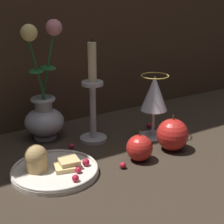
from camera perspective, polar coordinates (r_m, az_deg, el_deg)
ground_plane at (r=0.95m, az=-2.72°, el=-6.45°), size 2.40×2.40×0.00m
vase at (r=1.03m, az=-10.31°, el=0.57°), size 0.12×0.11×0.32m
plate_with_pastries at (r=0.87m, az=-9.24°, el=-8.32°), size 0.20×0.20×0.07m
wine_glass at (r=1.03m, az=6.45°, el=2.48°), size 0.08×0.08×0.18m
candlestick at (r=0.99m, az=-2.94°, el=1.60°), size 0.07×0.07×0.28m
apple_beside_vase at (r=0.98m, az=9.20°, el=-3.42°), size 0.08×0.08×0.09m
apple_near_glass at (r=0.91m, az=4.21°, el=-5.48°), size 0.06×0.06×0.08m
berry_near_plate at (r=1.12m, az=5.66°, el=-2.04°), size 0.01×0.01×0.01m
berry_front_center at (r=0.99m, az=-6.20°, el=-5.19°), size 0.01×0.01×0.01m
berry_by_glass_stem at (r=0.88m, az=1.66°, el=-8.13°), size 0.02×0.02×0.02m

